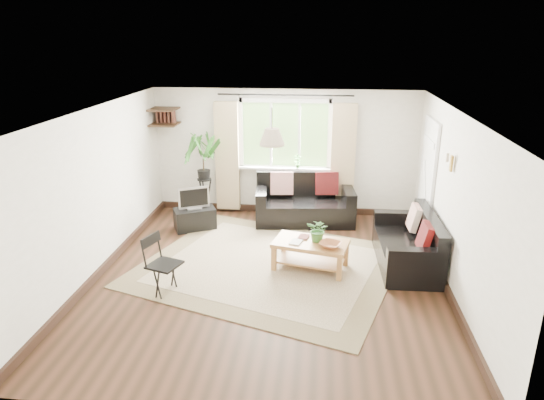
# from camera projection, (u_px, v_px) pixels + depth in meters

# --- Properties ---
(floor) EXTENTS (5.50, 5.50, 0.00)m
(floor) POSITION_uv_depth(u_px,v_px,m) (269.00, 277.00, 7.09)
(floor) COLOR black
(floor) RESTS_ON ground
(ceiling) EXTENTS (5.50, 5.50, 0.00)m
(ceiling) POSITION_uv_depth(u_px,v_px,m) (269.00, 112.00, 6.30)
(ceiling) COLOR white
(ceiling) RESTS_ON floor
(wall_back) EXTENTS (5.00, 0.02, 2.40)m
(wall_back) POSITION_uv_depth(u_px,v_px,m) (285.00, 153.00, 9.28)
(wall_back) COLOR beige
(wall_back) RESTS_ON floor
(wall_front) EXTENTS (5.00, 0.02, 2.40)m
(wall_front) POSITION_uv_depth(u_px,v_px,m) (233.00, 305.00, 4.11)
(wall_front) COLOR beige
(wall_front) RESTS_ON floor
(wall_left) EXTENTS (0.02, 5.50, 2.40)m
(wall_left) POSITION_uv_depth(u_px,v_px,m) (96.00, 193.00, 6.94)
(wall_left) COLOR beige
(wall_left) RESTS_ON floor
(wall_right) EXTENTS (0.02, 5.50, 2.40)m
(wall_right) POSITION_uv_depth(u_px,v_px,m) (455.00, 206.00, 6.44)
(wall_right) COLOR beige
(wall_right) RESTS_ON floor
(rug) EXTENTS (4.42, 4.09, 0.02)m
(rug) POSITION_uv_depth(u_px,v_px,m) (268.00, 266.00, 7.40)
(rug) COLOR beige
(rug) RESTS_ON floor
(window) EXTENTS (2.50, 0.16, 2.16)m
(window) POSITION_uv_depth(u_px,v_px,m) (285.00, 135.00, 9.12)
(window) COLOR white
(window) RESTS_ON wall_back
(door) EXTENTS (0.06, 0.96, 2.06)m
(door) POSITION_uv_depth(u_px,v_px,m) (427.00, 183.00, 8.11)
(door) COLOR silver
(door) RESTS_ON wall_right
(corner_shelf) EXTENTS (0.50, 0.50, 0.34)m
(corner_shelf) POSITION_uv_depth(u_px,v_px,m) (164.00, 117.00, 9.04)
(corner_shelf) COLOR black
(corner_shelf) RESTS_ON wall_back
(pendant_lamp) EXTENTS (0.36, 0.36, 0.54)m
(pendant_lamp) POSITION_uv_depth(u_px,v_px,m) (272.00, 133.00, 6.79)
(pendant_lamp) COLOR beige
(pendant_lamp) RESTS_ON ceiling
(wall_sconce) EXTENTS (0.12, 0.12, 0.28)m
(wall_sconce) POSITION_uv_depth(u_px,v_px,m) (449.00, 161.00, 6.56)
(wall_sconce) COLOR beige
(wall_sconce) RESTS_ON wall_right
(sofa_back) EXTENTS (1.88, 1.08, 0.85)m
(sofa_back) POSITION_uv_depth(u_px,v_px,m) (305.00, 200.00, 9.01)
(sofa_back) COLOR black
(sofa_back) RESTS_ON floor
(sofa_right) EXTENTS (1.65, 0.86, 0.77)m
(sofa_right) POSITION_uv_depth(u_px,v_px,m) (407.00, 242.00, 7.33)
(sofa_right) COLOR black
(sofa_right) RESTS_ON floor
(coffee_table) EXTENTS (1.19, 0.82, 0.44)m
(coffee_table) POSITION_uv_depth(u_px,v_px,m) (310.00, 255.00, 7.26)
(coffee_table) COLOR brown
(coffee_table) RESTS_ON floor
(table_plant) EXTENTS (0.41, 0.39, 0.36)m
(table_plant) POSITION_uv_depth(u_px,v_px,m) (318.00, 230.00, 7.14)
(table_plant) COLOR #326729
(table_plant) RESTS_ON coffee_table
(bowl) EXTENTS (0.40, 0.40, 0.08)m
(bowl) POSITION_uv_depth(u_px,v_px,m) (330.00, 245.00, 6.99)
(bowl) COLOR #A35D38
(bowl) RESTS_ON coffee_table
(book_a) EXTENTS (0.21, 0.25, 0.02)m
(book_a) POSITION_uv_depth(u_px,v_px,m) (291.00, 241.00, 7.18)
(book_a) COLOR silver
(book_a) RESTS_ON coffee_table
(book_b) EXTENTS (0.19, 0.23, 0.02)m
(book_b) POSITION_uv_depth(u_px,v_px,m) (299.00, 236.00, 7.35)
(book_b) COLOR #5A2A24
(book_b) RESTS_ON coffee_table
(tv_stand) EXTENTS (0.82, 0.68, 0.38)m
(tv_stand) POSITION_uv_depth(u_px,v_px,m) (195.00, 219.00, 8.76)
(tv_stand) COLOR black
(tv_stand) RESTS_ON floor
(tv) EXTENTS (0.57, 0.41, 0.42)m
(tv) POSITION_uv_depth(u_px,v_px,m) (194.00, 198.00, 8.62)
(tv) COLOR #A5A5AA
(tv) RESTS_ON tv_stand
(palm_stand) EXTENTS (0.68, 0.68, 1.60)m
(palm_stand) POSITION_uv_depth(u_px,v_px,m) (204.00, 176.00, 9.21)
(palm_stand) COLOR black
(palm_stand) RESTS_ON floor
(folding_chair) EXTENTS (0.54, 0.54, 0.83)m
(folding_chair) POSITION_uv_depth(u_px,v_px,m) (164.00, 266.00, 6.51)
(folding_chair) COLOR black
(folding_chair) RESTS_ON floor
(sill_plant) EXTENTS (0.14, 0.10, 0.27)m
(sill_plant) POSITION_uv_depth(u_px,v_px,m) (297.00, 161.00, 9.18)
(sill_plant) COLOR #2D6023
(sill_plant) RESTS_ON window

